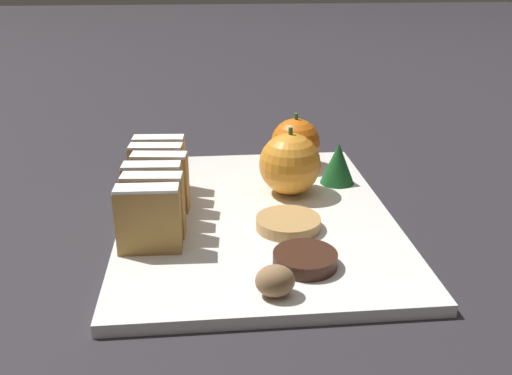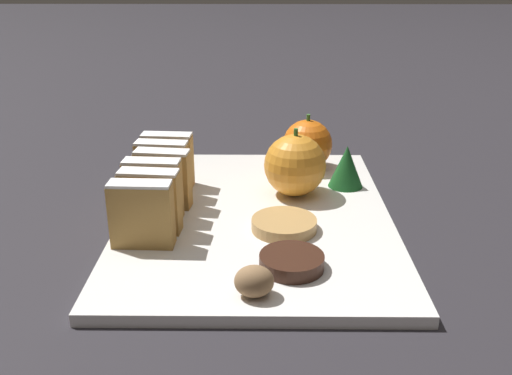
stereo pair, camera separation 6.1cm
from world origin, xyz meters
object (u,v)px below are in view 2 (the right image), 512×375
orange_near (307,144)px  chocolate_cookie (292,262)px  walnut (256,281)px  orange_far (295,165)px

orange_near → chocolate_cookie: bearing=-97.1°
orange_near → chocolate_cookie: (-0.03, -0.27, -0.03)m
orange_near → walnut: (-0.07, -0.31, -0.02)m
orange_near → orange_far: 0.09m
chocolate_cookie → orange_near: bearing=82.9°
orange_far → walnut: 0.23m
walnut → chocolate_cookie: 0.06m
orange_far → chocolate_cookie: size_ratio=1.36×
orange_far → chocolate_cookie: (-0.01, -0.17, -0.03)m
orange_near → walnut: size_ratio=2.19×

